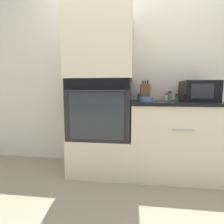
{
  "coord_description": "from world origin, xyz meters",
  "views": [
    {
      "loc": [
        0.02,
        -1.81,
        1.01
      ],
      "look_at": [
        -0.23,
        0.21,
        0.77
      ],
      "focal_mm": 28.0,
      "sensor_mm": 36.0,
      "label": 1
    }
  ],
  "objects_px": {
    "microwave": "(199,91)",
    "wall_oven": "(101,108)",
    "condiment_jar_mid": "(170,97)",
    "condiment_jar_near": "(166,97)",
    "knife_block": "(145,92)",
    "condiment_jar_far": "(177,98)",
    "condiment_jar_back": "(139,96)",
    "bowl": "(145,99)"
  },
  "relations": [
    {
      "from": "condiment_jar_far",
      "to": "condiment_jar_mid",
      "type": "bearing_deg",
      "value": -130.14
    },
    {
      "from": "knife_block",
      "to": "condiment_jar_near",
      "type": "relative_size",
      "value": 2.67
    },
    {
      "from": "condiment_jar_back",
      "to": "wall_oven",
      "type": "bearing_deg",
      "value": -153.51
    },
    {
      "from": "condiment_jar_back",
      "to": "condiment_jar_near",
      "type": "bearing_deg",
      "value": -1.04
    },
    {
      "from": "condiment_jar_near",
      "to": "condiment_jar_far",
      "type": "xyz_separation_m",
      "value": [
        0.1,
        -0.15,
        -0.0
      ]
    },
    {
      "from": "knife_block",
      "to": "condiment_jar_back",
      "type": "relative_size",
      "value": 2.41
    },
    {
      "from": "microwave",
      "to": "knife_block",
      "type": "height_order",
      "value": "knife_block"
    },
    {
      "from": "wall_oven",
      "to": "knife_block",
      "type": "relative_size",
      "value": 2.93
    },
    {
      "from": "microwave",
      "to": "condiment_jar_near",
      "type": "relative_size",
      "value": 4.08
    },
    {
      "from": "bowl",
      "to": "wall_oven",
      "type": "bearing_deg",
      "value": 167.26
    },
    {
      "from": "knife_block",
      "to": "bowl",
      "type": "relative_size",
      "value": 1.45
    },
    {
      "from": "condiment_jar_mid",
      "to": "condiment_jar_far",
      "type": "xyz_separation_m",
      "value": [
        0.11,
        0.13,
        -0.02
      ]
    },
    {
      "from": "condiment_jar_near",
      "to": "wall_oven",
      "type": "bearing_deg",
      "value": -164.48
    },
    {
      "from": "wall_oven",
      "to": "condiment_jar_mid",
      "type": "bearing_deg",
      "value": -4.29
    },
    {
      "from": "wall_oven",
      "to": "condiment_jar_mid",
      "type": "xyz_separation_m",
      "value": [
        0.8,
        -0.06,
        0.15
      ]
    },
    {
      "from": "microwave",
      "to": "condiment_jar_near",
      "type": "xyz_separation_m",
      "value": [
        -0.34,
        0.15,
        -0.07
      ]
    },
    {
      "from": "knife_block",
      "to": "condiment_jar_mid",
      "type": "distance_m",
      "value": 0.29
    },
    {
      "from": "microwave",
      "to": "condiment_jar_near",
      "type": "bearing_deg",
      "value": 156.07
    },
    {
      "from": "knife_block",
      "to": "condiment_jar_back",
      "type": "xyz_separation_m",
      "value": [
        -0.06,
        0.18,
        -0.05
      ]
    },
    {
      "from": "wall_oven",
      "to": "condiment_jar_near",
      "type": "distance_m",
      "value": 0.86
    },
    {
      "from": "condiment_jar_near",
      "to": "microwave",
      "type": "bearing_deg",
      "value": -23.93
    },
    {
      "from": "microwave",
      "to": "knife_block",
      "type": "distance_m",
      "value": 0.62
    },
    {
      "from": "condiment_jar_near",
      "to": "condiment_jar_back",
      "type": "relative_size",
      "value": 0.91
    },
    {
      "from": "knife_block",
      "to": "condiment_jar_back",
      "type": "distance_m",
      "value": 0.2
    },
    {
      "from": "microwave",
      "to": "bowl",
      "type": "xyz_separation_m",
      "value": [
        -0.63,
        -0.2,
        -0.09
      ]
    },
    {
      "from": "microwave",
      "to": "knife_block",
      "type": "xyz_separation_m",
      "value": [
        -0.62,
        -0.02,
        -0.02
      ]
    },
    {
      "from": "wall_oven",
      "to": "knife_block",
      "type": "bearing_deg",
      "value": 5.91
    },
    {
      "from": "bowl",
      "to": "condiment_jar_back",
      "type": "xyz_separation_m",
      "value": [
        -0.06,
        0.35,
        0.02
      ]
    },
    {
      "from": "condiment_jar_far",
      "to": "condiment_jar_back",
      "type": "bearing_deg",
      "value": 160.27
    },
    {
      "from": "microwave",
      "to": "condiment_jar_near",
      "type": "height_order",
      "value": "microwave"
    },
    {
      "from": "bowl",
      "to": "condiment_jar_mid",
      "type": "bearing_deg",
      "value": 12.18
    },
    {
      "from": "wall_oven",
      "to": "microwave",
      "type": "height_order",
      "value": "wall_oven"
    },
    {
      "from": "microwave",
      "to": "condiment_jar_mid",
      "type": "relative_size",
      "value": 3.16
    },
    {
      "from": "microwave",
      "to": "condiment_jar_far",
      "type": "xyz_separation_m",
      "value": [
        -0.24,
        -0.0,
        -0.08
      ]
    },
    {
      "from": "condiment_jar_mid",
      "to": "condiment_jar_back",
      "type": "relative_size",
      "value": 1.17
    },
    {
      "from": "wall_oven",
      "to": "microwave",
      "type": "bearing_deg",
      "value": 3.8
    },
    {
      "from": "condiment_jar_near",
      "to": "condiment_jar_back",
      "type": "bearing_deg",
      "value": 178.96
    },
    {
      "from": "microwave",
      "to": "wall_oven",
      "type": "bearing_deg",
      "value": -176.2
    },
    {
      "from": "knife_block",
      "to": "bowl",
      "type": "bearing_deg",
      "value": -92.15
    },
    {
      "from": "wall_oven",
      "to": "bowl",
      "type": "height_order",
      "value": "wall_oven"
    },
    {
      "from": "bowl",
      "to": "condiment_jar_near",
      "type": "bearing_deg",
      "value": 49.95
    },
    {
      "from": "bowl",
      "to": "condiment_jar_near",
      "type": "distance_m",
      "value": 0.45
    }
  ]
}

